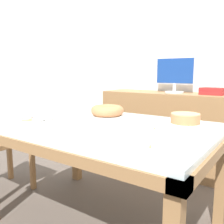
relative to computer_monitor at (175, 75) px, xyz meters
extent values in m
plane|color=#564C44|center=(-0.01, -1.26, -1.06)|extent=(12.00, 12.00, 0.00)
cube|color=white|center=(-0.01, 0.30, 0.24)|extent=(8.00, 0.10, 2.60)
cube|color=silver|center=(-0.01, -1.26, -0.34)|extent=(1.47, 1.00, 0.04)
cube|color=olive|center=(-0.01, -1.73, -0.38)|extent=(1.50, 0.08, 0.06)
cube|color=olive|center=(-0.01, -0.78, -0.38)|extent=(1.50, 0.08, 0.06)
cube|color=olive|center=(-0.72, -1.26, -0.38)|extent=(0.08, 1.04, 0.06)
cube|color=olive|center=(0.70, -1.26, -0.38)|extent=(0.08, 1.04, 0.06)
cube|color=olive|center=(-0.70, -0.80, -0.72)|extent=(0.07, 0.07, 0.68)
cube|color=olive|center=(0.68, -0.80, -0.72)|extent=(0.07, 0.07, 0.68)
cube|color=olive|center=(-1.08, -1.38, -0.59)|extent=(0.43, 0.43, 0.04)
cube|color=olive|center=(-0.89, -1.20, -0.83)|extent=(0.04, 0.04, 0.45)
cube|color=olive|center=(-1.27, -1.19, -0.83)|extent=(0.04, 0.04, 0.45)
cube|color=olive|center=(-0.01, 0.00, -0.62)|extent=(1.58, 0.44, 0.87)
cylinder|color=silver|center=(0.00, 0.00, -0.18)|extent=(0.20, 0.20, 0.02)
cylinder|color=silver|center=(0.00, 0.00, -0.13)|extent=(0.04, 0.04, 0.09)
cube|color=silver|center=(0.00, 0.00, 0.05)|extent=(0.42, 0.02, 0.28)
cube|color=navy|center=(0.00, -0.01, 0.05)|extent=(0.40, 0.00, 0.26)
cube|color=maroon|center=(0.40, 0.00, -0.17)|extent=(0.23, 0.19, 0.03)
cube|color=maroon|center=(0.40, 0.00, -0.14)|extent=(0.24, 0.19, 0.04)
cylinder|color=white|center=(0.46, -0.97, -0.31)|extent=(0.31, 0.31, 0.01)
cylinder|color=#BC7A4C|center=(0.46, -0.97, -0.28)|extent=(0.19, 0.19, 0.06)
cylinder|color=#EDA16C|center=(0.46, -0.97, -0.24)|extent=(0.19, 0.19, 0.01)
cylinder|color=white|center=(-0.15, -1.02, -0.31)|extent=(0.31, 0.31, 0.01)
torus|color=#BC7A4C|center=(-0.15, -1.02, -0.27)|extent=(0.26, 0.26, 0.08)
cylinder|color=white|center=(-0.45, -1.44, -0.31)|extent=(0.35, 0.35, 0.01)
torus|color=white|center=(-0.38, -1.43, -0.29)|extent=(0.08, 0.08, 0.02)
torus|color=#EAD184|center=(-0.40, -1.40, -0.29)|extent=(0.07, 0.07, 0.02)
torus|color=pink|center=(-0.46, -1.36, -0.29)|extent=(0.08, 0.08, 0.03)
torus|color=white|center=(-0.53, -1.42, -0.29)|extent=(0.08, 0.08, 0.02)
torus|color=pink|center=(-0.53, -1.49, -0.29)|extent=(0.08, 0.08, 0.03)
torus|color=#EAD184|center=(-0.48, -1.53, -0.29)|extent=(0.08, 0.08, 0.02)
torus|color=white|center=(-0.39, -1.50, -0.29)|extent=(0.08, 0.08, 0.03)
cylinder|color=white|center=(0.15, -1.13, -0.31)|extent=(0.21, 0.21, 0.01)
cylinder|color=white|center=(0.15, -1.13, -0.30)|extent=(0.21, 0.21, 0.01)
cylinder|color=white|center=(0.15, -1.13, -0.29)|extent=(0.21, 0.21, 0.01)
cylinder|color=white|center=(0.15, -1.13, -0.28)|extent=(0.21, 0.21, 0.01)
cylinder|color=silver|center=(-0.48, -1.04, -0.31)|extent=(0.04, 0.04, 0.02)
cylinder|color=white|center=(-0.48, -1.04, -0.30)|extent=(0.03, 0.03, 0.00)
cone|color=#F9B74C|center=(-0.48, -1.04, -0.29)|extent=(0.01, 0.01, 0.02)
cylinder|color=silver|center=(0.52, -1.62, -0.31)|extent=(0.04, 0.04, 0.02)
cylinder|color=white|center=(0.52, -1.62, -0.30)|extent=(0.03, 0.03, 0.00)
cone|color=#F9B74C|center=(0.52, -1.62, -0.29)|extent=(0.01, 0.01, 0.02)
cylinder|color=silver|center=(0.37, -1.26, -0.31)|extent=(0.04, 0.04, 0.02)
cylinder|color=white|center=(0.37, -1.26, -0.30)|extent=(0.03, 0.03, 0.00)
cone|color=#F9B74C|center=(0.37, -1.26, -0.29)|extent=(0.01, 0.01, 0.02)
camera|label=1|loc=(0.99, -2.59, 0.03)|focal=40.00mm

